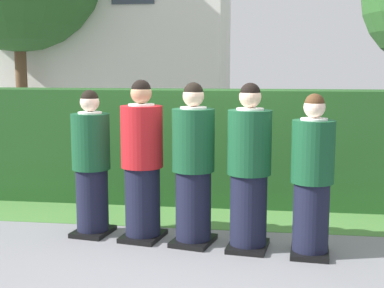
% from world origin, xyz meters
% --- Properties ---
extents(ground_plane, '(60.00, 60.00, 0.00)m').
position_xyz_m(ground_plane, '(0.00, 0.00, 0.00)').
color(ground_plane, slate).
extents(student_front_row_0, '(0.43, 0.53, 1.58)m').
position_xyz_m(student_front_row_0, '(-1.13, 0.18, 0.75)').
color(student_front_row_0, black).
rests_on(student_front_row_0, ground).
extents(student_in_red_blazer, '(0.47, 0.55, 1.70)m').
position_xyz_m(student_in_red_blazer, '(-0.54, 0.10, 0.81)').
color(student_in_red_blazer, black).
rests_on(student_in_red_blazer, ground).
extents(student_front_row_2, '(0.48, 0.57, 1.67)m').
position_xyz_m(student_front_row_2, '(0.01, 0.02, 0.80)').
color(student_front_row_2, black).
rests_on(student_front_row_2, ground).
extents(student_front_row_3, '(0.44, 0.55, 1.67)m').
position_xyz_m(student_front_row_3, '(0.58, -0.07, 0.80)').
color(student_front_row_3, black).
rests_on(student_front_row_3, ground).
extents(student_front_row_4, '(0.41, 0.52, 1.58)m').
position_xyz_m(student_front_row_4, '(1.19, -0.17, 0.75)').
color(student_front_row_4, black).
rests_on(student_front_row_4, ground).
extents(hedge, '(9.22, 0.70, 1.53)m').
position_xyz_m(hedge, '(0.00, 1.75, 0.76)').
color(hedge, '#214C1E').
rests_on(hedge, ground).
extents(lawn_strip, '(9.22, 0.90, 0.01)m').
position_xyz_m(lawn_strip, '(0.00, 0.95, 0.00)').
color(lawn_strip, '#477A38').
rests_on(lawn_strip, ground).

